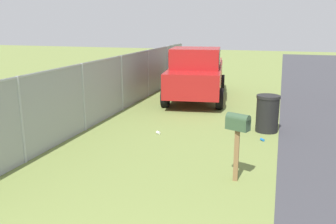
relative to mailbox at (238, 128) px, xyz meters
name	(u,v)px	position (x,y,z in m)	size (l,w,h in m)	color
mailbox	(238,128)	(0.00, 0.00, 0.00)	(0.35, 0.49, 1.36)	brown
pickup_truck	(196,72)	(7.37, 2.51, 0.03)	(5.48, 2.80, 2.09)	maroon
trash_bin	(267,113)	(3.62, -0.43, -0.55)	(0.66, 0.66, 1.05)	black
fence_section	(105,87)	(3.51, 4.60, -0.04)	(18.49, 0.07, 1.94)	#9EA3A8
litter_can_midfield_a	(262,140)	(2.70, -0.37, -1.05)	(0.07, 0.07, 0.12)	blue
litter_cup_near_hydrant	(158,133)	(2.45, 2.45, -1.04)	(0.08, 0.08, 0.10)	white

